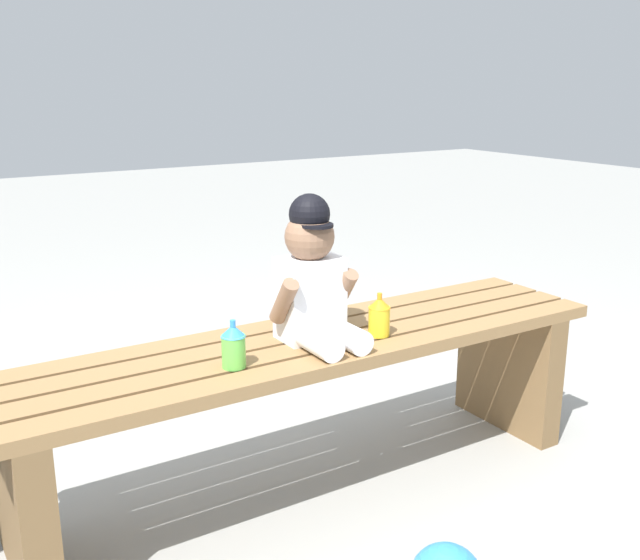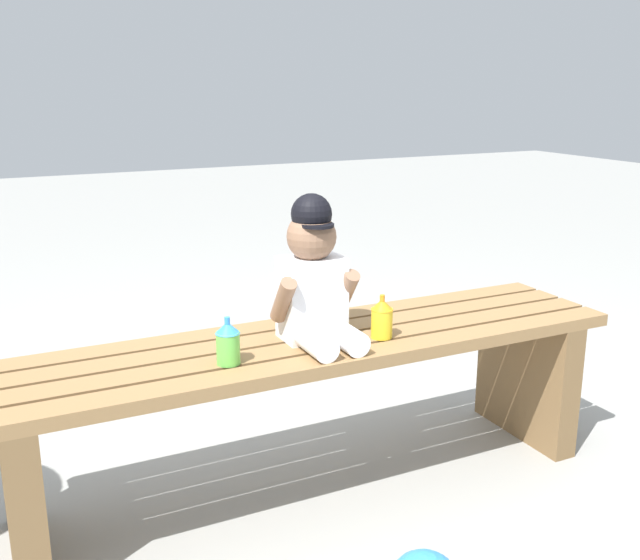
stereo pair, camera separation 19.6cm
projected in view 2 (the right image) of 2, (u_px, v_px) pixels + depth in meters
name	position (u px, v px, depth m)	size (l,w,h in m)	color
ground_plane	(313.00, 487.00, 2.18)	(16.00, 16.00, 0.00)	#999993
park_bench	(313.00, 386.00, 2.09)	(1.82, 0.41, 0.47)	olive
child_figure	(313.00, 278.00, 2.00)	(0.23, 0.27, 0.40)	white
sippy_cup_left	(228.00, 342.00, 1.85)	(0.06, 0.06, 0.12)	#66CC4C
sippy_cup_right	(382.00, 318.00, 2.04)	(0.06, 0.06, 0.12)	yellow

